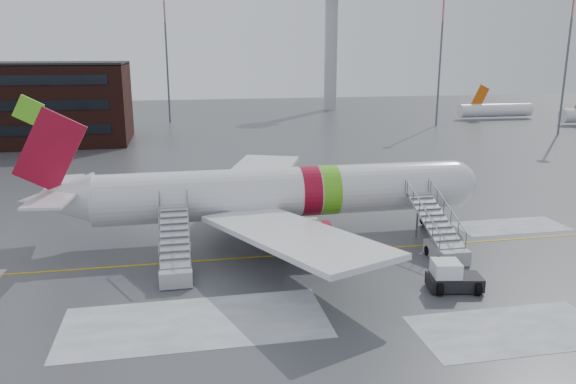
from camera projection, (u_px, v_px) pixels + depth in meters
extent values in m
plane|color=#494C4F|center=(275.00, 251.00, 40.46)|extent=(260.00, 260.00, 0.00)
cylinder|color=white|center=(283.00, 192.00, 42.99)|extent=(28.00, 3.80, 3.80)
sphere|color=white|center=(452.00, 184.00, 45.60)|extent=(3.80, 3.80, 3.80)
cube|color=black|center=(464.00, 177.00, 45.67)|extent=(1.09, 1.60, 0.97)
cone|color=white|center=(57.00, 200.00, 39.86)|extent=(5.20, 3.72, 3.72)
cube|color=maroon|center=(50.00, 150.00, 38.97)|extent=(5.27, 0.30, 6.09)
cube|color=#66D221|center=(28.00, 110.00, 38.08)|extent=(2.16, 0.26, 2.16)
cube|color=white|center=(65.00, 182.00, 42.21)|extent=(3.07, 4.85, 0.18)
cube|color=white|center=(51.00, 200.00, 37.27)|extent=(3.07, 4.85, 0.18)
cube|color=white|center=(255.00, 176.00, 51.03)|extent=(10.72, 15.97, 1.13)
cube|color=white|center=(292.00, 235.00, 34.86)|extent=(10.72, 15.97, 1.13)
cylinder|color=white|center=(278.00, 199.00, 48.51)|extent=(3.40, 2.10, 2.10)
cylinder|color=white|center=(304.00, 237.00, 38.61)|extent=(3.40, 2.10, 2.10)
cylinder|color=#595B60|center=(427.00, 216.00, 45.87)|extent=(0.20, 0.20, 1.80)
cylinder|color=black|center=(427.00, 221.00, 45.98)|extent=(0.90, 0.56, 0.90)
cylinder|color=black|center=(272.00, 221.00, 45.93)|extent=(0.90, 0.56, 0.90)
cylinder|color=black|center=(282.00, 240.00, 41.36)|extent=(0.90, 0.56, 0.90)
cube|color=#A2A4A9|center=(446.00, 252.00, 38.66)|extent=(2.00, 3.20, 1.00)
cube|color=#A2A4A9|center=(435.00, 220.00, 40.24)|extent=(1.90, 5.87, 2.52)
cube|color=#A2A4A9|center=(417.00, 193.00, 43.09)|extent=(1.90, 1.40, 0.15)
cylinder|color=#595B60|center=(417.00, 216.00, 43.13)|extent=(0.16, 0.16, 3.40)
cylinder|color=black|center=(441.00, 261.00, 37.59)|extent=(0.25, 0.70, 0.70)
cylinder|color=black|center=(451.00, 249.00, 39.82)|extent=(0.25, 0.70, 0.70)
cube|color=#A3A5AA|center=(176.00, 272.00, 35.23)|extent=(2.00, 3.20, 1.00)
cube|color=#A3A5AA|center=(175.00, 236.00, 36.82)|extent=(1.90, 5.87, 2.52)
cube|color=#A3A5AA|center=(174.00, 205.00, 39.67)|extent=(1.90, 1.40, 0.15)
cylinder|color=#595B60|center=(175.00, 230.00, 39.71)|extent=(0.16, 0.16, 3.40)
cylinder|color=black|center=(161.00, 282.00, 34.16)|extent=(0.25, 0.70, 0.70)
cylinder|color=black|center=(190.00, 268.00, 36.40)|extent=(0.25, 0.70, 0.70)
cube|color=black|center=(454.00, 282.00, 33.82)|extent=(3.42, 2.23, 0.79)
cube|color=white|center=(446.00, 269.00, 33.61)|extent=(1.84, 1.84, 1.02)
cube|color=black|center=(446.00, 263.00, 33.51)|extent=(1.59, 1.69, 0.17)
cylinder|color=black|center=(439.00, 289.00, 33.06)|extent=(0.47, 0.84, 0.79)
cylinder|color=black|center=(477.00, 289.00, 33.09)|extent=(0.47, 0.84, 0.79)
cylinder|color=black|center=(432.00, 278.00, 34.59)|extent=(0.47, 0.84, 0.79)
cylinder|color=black|center=(469.00, 278.00, 34.63)|extent=(0.47, 0.84, 0.79)
cylinder|color=#B2B5BA|center=(331.00, 50.00, 132.97)|extent=(3.00, 3.00, 28.00)
cylinder|color=#595B60|center=(439.00, 75.00, 104.91)|extent=(0.36, 0.36, 19.20)
cylinder|color=#CC7272|center=(443.00, 10.00, 102.08)|extent=(0.32, 0.32, 4.32)
cylinder|color=#595B60|center=(168.00, 73.00, 110.79)|extent=(0.36, 0.36, 19.20)
cylinder|color=#CC7272|center=(164.00, 12.00, 107.96)|extent=(0.32, 0.32, 4.32)
cylinder|color=#595B60|center=(565.00, 77.00, 94.58)|extent=(0.36, 0.36, 19.20)
cylinder|color=#CC7272|center=(573.00, 6.00, 91.75)|extent=(0.32, 0.32, 4.32)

